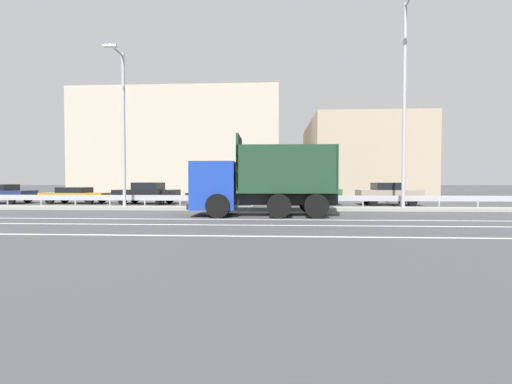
# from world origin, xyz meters

# --- Properties ---
(ground_plane) EXTENTS (320.00, 320.00, 0.00)m
(ground_plane) POSITION_xyz_m (0.00, 0.00, 0.00)
(ground_plane) COLOR #424244
(lane_strip_0) EXTENTS (57.39, 0.16, 0.01)m
(lane_strip_0) POSITION_xyz_m (1.88, -2.68, 0.00)
(lane_strip_0) COLOR silver
(lane_strip_0) RESTS_ON ground_plane
(lane_strip_1) EXTENTS (57.39, 0.16, 0.01)m
(lane_strip_1) POSITION_xyz_m (1.88, -4.51, 0.00)
(lane_strip_1) COLOR silver
(lane_strip_1) RESTS_ON ground_plane
(lane_strip_2) EXTENTS (57.39, 0.16, 0.01)m
(lane_strip_2) POSITION_xyz_m (1.88, -7.00, 0.00)
(lane_strip_2) COLOR silver
(lane_strip_2) RESTS_ON ground_plane
(median_island) EXTENTS (31.56, 1.10, 0.18)m
(median_island) POSITION_xyz_m (0.00, 2.09, 0.09)
(median_island) COLOR gray
(median_island) RESTS_ON ground_plane
(median_guardrail) EXTENTS (57.39, 0.09, 0.78)m
(median_guardrail) POSITION_xyz_m (-0.00, 3.03, 0.57)
(median_guardrail) COLOR #9EA0A5
(median_guardrail) RESTS_ON ground_plane
(dump_truck) EXTENTS (6.64, 2.83, 3.64)m
(dump_truck) POSITION_xyz_m (1.06, -0.90, 1.29)
(dump_truck) COLOR #19389E
(dump_truck) RESTS_ON ground_plane
(median_road_sign) EXTENTS (0.76, 0.16, 2.61)m
(median_road_sign) POSITION_xyz_m (4.64, 2.09, 1.38)
(median_road_sign) COLOR white
(median_road_sign) RESTS_ON ground_plane
(street_lamp_1) EXTENTS (0.71, 1.84, 8.74)m
(street_lamp_1) POSITION_xyz_m (-6.13, 2.12, 4.81)
(street_lamp_1) COLOR #ADADB2
(street_lamp_1) RESTS_ON ground_plane
(street_lamp_2) EXTENTS (0.71, 1.85, 10.89)m
(street_lamp_2) POSITION_xyz_m (9.17, 1.79, 5.90)
(street_lamp_2) COLOR #ADADB2
(street_lamp_2) RESTS_ON ground_plane
(parked_car_1) EXTENTS (4.10, 1.97, 1.38)m
(parked_car_1) POSITION_xyz_m (-17.29, 6.99, 0.71)
(parked_car_1) COLOR navy
(parked_car_1) RESTS_ON ground_plane
(parked_car_2) EXTENTS (4.81, 1.97, 1.17)m
(parked_car_2) POSITION_xyz_m (-11.94, 7.23, 0.62)
(parked_car_2) COLOR #B27A14
(parked_car_2) RESTS_ON ground_plane
(parked_car_3) EXTENTS (4.41, 2.20, 1.52)m
(parked_car_3) POSITION_xyz_m (-6.64, 7.04, 0.76)
(parked_car_3) COLOR black
(parked_car_3) RESTS_ON ground_plane
(parked_car_4) EXTENTS (4.39, 2.13, 1.37)m
(parked_car_4) POSITION_xyz_m (-1.41, 6.76, 0.69)
(parked_car_4) COLOR black
(parked_car_4) RESTS_ON ground_plane
(parked_car_5) EXTENTS (3.99, 2.02, 1.63)m
(parked_car_5) POSITION_xyz_m (4.83, 6.72, 0.80)
(parked_car_5) COLOR #335B33
(parked_car_5) RESTS_ON ground_plane
(parked_car_6) EXTENTS (4.00, 1.96, 1.50)m
(parked_car_6) POSITION_xyz_m (9.95, 6.75, 0.76)
(parked_car_6) COLOR gray
(parked_car_6) RESTS_ON ground_plane
(background_building_0) EXTENTS (22.86, 8.46, 11.82)m
(background_building_0) POSITION_xyz_m (-8.66, 23.12, 5.91)
(background_building_0) COLOR #B7AD99
(background_building_0) RESTS_ON ground_plane
(background_building_1) EXTENTS (10.57, 14.85, 7.87)m
(background_building_1) POSITION_xyz_m (11.37, 21.05, 3.94)
(background_building_1) COLOR tan
(background_building_1) RESTS_ON ground_plane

